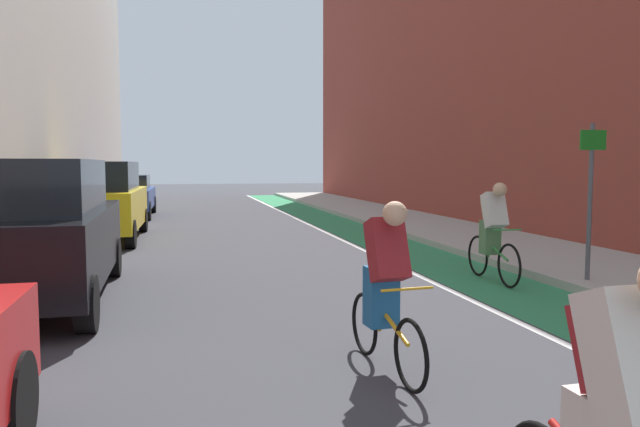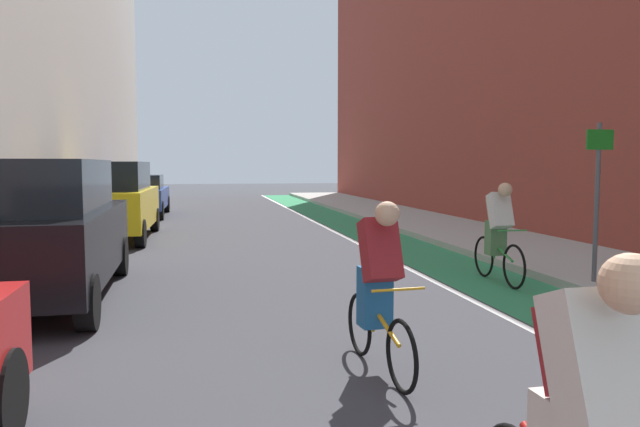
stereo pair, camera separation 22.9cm
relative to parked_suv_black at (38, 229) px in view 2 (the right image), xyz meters
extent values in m
plane|color=#38383D|center=(3.30, 5.64, -1.02)|extent=(89.67, 89.67, 0.00)
cube|color=#2D8451|center=(6.86, 7.64, -1.02)|extent=(1.60, 40.76, 0.00)
cube|color=white|center=(5.96, 7.64, -1.02)|extent=(0.12, 40.76, 0.00)
cube|color=#A8A59E|center=(9.21, 7.64, -0.95)|extent=(3.10, 40.76, 0.14)
cube|color=brown|center=(11.96, 9.64, 5.51)|extent=(2.40, 36.76, 13.06)
cube|color=black|center=(0.00, 0.07, -0.21)|extent=(2.02, 4.68, 0.95)
cube|color=black|center=(0.00, -0.17, 0.59)|extent=(1.75, 2.82, 0.75)
cylinder|color=black|center=(-0.92, 1.82, -0.69)|extent=(0.23, 0.66, 0.66)
cylinder|color=black|center=(0.84, 1.85, -0.69)|extent=(0.23, 0.66, 0.66)
cylinder|color=black|center=(0.92, -1.68, -0.69)|extent=(0.23, 0.66, 0.66)
cube|color=yellow|center=(0.00, 7.10, -0.21)|extent=(2.02, 4.64, 0.95)
cube|color=black|center=(-0.01, 6.86, 0.59)|extent=(1.76, 2.80, 0.75)
cylinder|color=black|center=(-0.85, 8.87, -0.69)|extent=(0.23, 0.66, 0.66)
cylinder|color=black|center=(0.92, 8.83, -0.69)|extent=(0.23, 0.66, 0.66)
cylinder|color=black|center=(-0.92, 5.36, -0.69)|extent=(0.23, 0.66, 0.66)
cylinder|color=black|center=(0.85, 5.32, -0.69)|extent=(0.23, 0.66, 0.66)
cube|color=navy|center=(0.00, 14.01, -0.34)|extent=(1.96, 4.56, 0.70)
cube|color=black|center=(0.00, 13.79, 0.24)|extent=(1.71, 1.92, 0.55)
cylinder|color=black|center=(-0.86, 15.74, -0.69)|extent=(0.23, 0.66, 0.66)
cylinder|color=black|center=(0.89, 15.72, -0.69)|extent=(0.23, 0.66, 0.66)
cylinder|color=black|center=(-0.90, 12.30, -0.69)|extent=(0.23, 0.66, 0.66)
cylinder|color=black|center=(0.86, 12.29, -0.69)|extent=(0.23, 0.66, 0.66)
cube|color=beige|center=(3.70, -6.86, 0.14)|extent=(0.33, 0.40, 0.60)
sphere|color=tan|center=(3.70, -7.01, 0.48)|extent=(0.22, 0.22, 0.22)
cube|color=maroon|center=(3.70, -6.73, 0.16)|extent=(0.26, 0.28, 0.39)
torus|color=black|center=(3.84, -4.19, -0.70)|extent=(0.09, 0.63, 0.63)
torus|color=black|center=(3.76, -3.14, -0.70)|extent=(0.09, 0.63, 0.63)
cylinder|color=gold|center=(3.80, -3.67, -0.48)|extent=(0.11, 0.96, 0.33)
cylinder|color=gold|center=(3.79, -3.48, -0.40)|extent=(0.04, 0.12, 0.55)
cylinder|color=gold|center=(3.83, -4.11, -0.15)|extent=(0.48, 0.06, 0.02)
cube|color=#1E598C|center=(3.79, -3.56, -0.33)|extent=(0.30, 0.26, 0.56)
cube|color=maroon|center=(3.80, -3.69, 0.13)|extent=(0.35, 0.42, 0.60)
sphere|color=tan|center=(3.81, -3.85, 0.47)|extent=(0.22, 0.22, 0.22)
cube|color=#333842|center=(3.79, -3.57, 0.15)|extent=(0.28, 0.29, 0.39)
torus|color=black|center=(6.92, -0.54, -0.67)|extent=(0.06, 0.70, 0.70)
torus|color=black|center=(6.94, 0.51, -0.67)|extent=(0.06, 0.70, 0.70)
cylinder|color=#338C3F|center=(6.93, -0.02, -0.45)|extent=(0.06, 0.96, 0.33)
cylinder|color=#338C3F|center=(6.94, 0.17, -0.37)|extent=(0.04, 0.12, 0.55)
cylinder|color=#338C3F|center=(6.92, -0.46, -0.12)|extent=(0.48, 0.04, 0.02)
cube|color=#4C7247|center=(6.93, 0.09, -0.30)|extent=(0.29, 0.25, 0.56)
cube|color=beige|center=(6.93, -0.04, 0.16)|extent=(0.33, 0.41, 0.60)
sphere|color=tan|center=(6.93, -0.20, 0.50)|extent=(0.22, 0.22, 0.22)
cube|color=tan|center=(6.93, 0.08, 0.18)|extent=(0.27, 0.28, 0.39)
cylinder|color=#4C4C51|center=(8.07, -0.87, 0.32)|extent=(0.07, 0.07, 2.39)
cube|color=#19721E|center=(8.07, -0.89, 1.26)|extent=(0.44, 0.03, 0.30)
camera|label=1|loc=(1.99, -8.80, 0.90)|focal=33.57mm
camera|label=2|loc=(2.21, -8.84, 0.90)|focal=33.57mm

